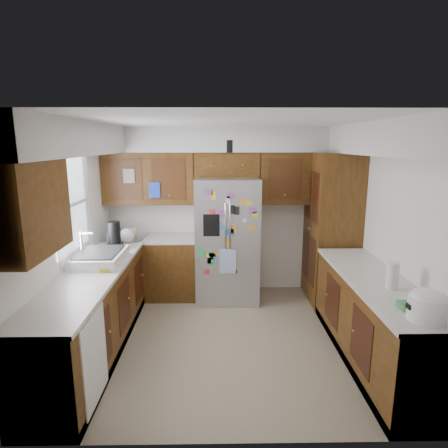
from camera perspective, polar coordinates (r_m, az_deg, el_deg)
The scene contains 12 objects.
floor at distance 4.67m, azimuth 0.82°, elevation -17.01°, with size 3.60×3.60×0.00m, color gray.
room_shell at distance 4.46m, azimuth -0.62°, elevation 6.35°, with size 3.64×3.24×2.52m.
left_counter_run at distance 4.66m, azimuth -16.51°, elevation -11.69°, with size 1.36×3.20×0.92m.
right_counter_run at distance 4.36m, azimuth 21.78°, elevation -13.92°, with size 0.63×2.25×0.92m.
pantry at distance 5.60m, azimuth 16.03°, elevation -0.67°, with size 0.60×0.90×2.15m, color #3C230B.
fridge at distance 5.45m, azimuth 0.47°, elevation -2.41°, with size 0.90×0.79×1.80m.
bridge_cabinet at distance 5.51m, azimuth 0.43°, elevation 9.08°, with size 0.96×0.34×0.35m, color #3C230B.
fridge_top_items at distance 5.48m, azimuth -1.68°, elevation 12.35°, with size 0.72×0.39×0.31m.
sink_assembly at distance 4.57m, azimuth -18.38°, elevation -4.83°, with size 0.52×0.71×0.37m.
left_counter_clutter at distance 5.21m, azimuth -15.71°, elevation -1.86°, with size 0.35×0.86×0.38m.
rice_cooker at distance 3.37m, azimuth 28.55°, elevation -10.67°, with size 0.30×0.29×0.25m.
paper_towel at distance 3.92m, azimuth 24.29°, elevation -7.19°, with size 0.11×0.11×0.26m, color white.
Camera 1 is at (-0.13, -4.07, 2.28)m, focal length 30.00 mm.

